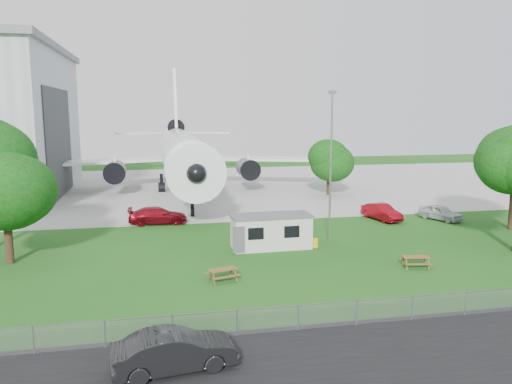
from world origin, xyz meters
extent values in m
plane|color=#2A661F|center=(0.00, 0.00, 0.00)|extent=(160.00, 160.00, 0.00)
cube|color=black|center=(0.00, -13.00, 0.01)|extent=(120.00, 8.00, 0.02)
cube|color=#B7B7B2|center=(0.00, 38.00, 0.01)|extent=(120.00, 46.00, 0.03)
cube|color=#2D3033|center=(-16.93, 33.00, 6.75)|extent=(0.16, 16.00, 12.96)
cylinder|color=white|center=(-2.00, 34.00, 5.10)|extent=(5.40, 34.00, 5.40)
cone|color=white|center=(-2.00, 15.00, 5.10)|extent=(5.40, 5.50, 5.40)
cone|color=white|center=(-2.00, 55.00, 5.90)|extent=(4.86, 9.00, 4.86)
cube|color=white|center=(-14.50, 37.20, 3.90)|extent=(21.36, 10.77, 0.36)
cube|color=white|center=(10.50, 37.20, 3.90)|extent=(21.36, 10.77, 0.36)
cube|color=white|center=(-2.00, 55.00, 11.60)|extent=(0.46, 9.96, 12.17)
cylinder|color=#515459|center=(-10.50, 33.50, 3.00)|extent=(2.50, 4.20, 2.50)
cylinder|color=#515459|center=(6.50, 33.50, 3.00)|extent=(2.50, 4.20, 2.50)
cylinder|color=#515459|center=(-2.00, 54.00, 7.90)|extent=(2.60, 4.50, 2.60)
cylinder|color=black|center=(-2.00, 18.50, 1.20)|extent=(0.36, 0.36, 2.40)
cylinder|color=black|center=(-4.80, 35.00, 1.20)|extent=(0.44, 0.44, 2.40)
cylinder|color=black|center=(0.80, 35.00, 1.20)|extent=(0.44, 0.44, 2.40)
cube|color=beige|center=(3.12, 5.35, 1.25)|extent=(6.06, 2.64, 2.50)
cube|color=#59595B|center=(3.12, 5.35, 2.56)|extent=(6.26, 2.85, 0.12)
cylinder|color=gold|center=(6.52, 4.75, 0.35)|extent=(0.50, 0.50, 0.70)
cube|color=gray|center=(0.00, -9.50, 0.00)|extent=(58.00, 0.04, 1.30)
cylinder|color=slate|center=(8.20, 6.20, 6.00)|extent=(0.16, 0.16, 12.00)
cylinder|color=#382619|center=(-15.72, 5.00, 1.42)|extent=(0.56, 0.56, 2.84)
sphere|color=#1D6415|center=(-15.72, 5.00, 4.88)|extent=(6.56, 6.56, 6.56)
cylinder|color=#382619|center=(25.71, 6.95, 1.77)|extent=(0.56, 0.56, 3.54)
cylinder|color=#382619|center=(16.05, 28.25, 1.31)|extent=(0.56, 0.56, 2.61)
sphere|color=#1D6415|center=(16.05, 28.25, 4.50)|extent=(5.86, 5.86, 5.86)
imported|color=black|center=(-5.02, -12.14, 0.84)|extent=(5.29, 2.50, 1.68)
imported|color=silver|center=(21.67, 11.84, 0.73)|extent=(3.35, 4.62, 1.46)
imported|color=maroon|center=(16.03, 12.96, 0.78)|extent=(2.58, 4.97, 1.56)
imported|color=maroon|center=(-5.47, 15.60, 0.79)|extent=(5.49, 2.32, 1.58)
camera|label=1|loc=(-5.55, -31.44, 10.50)|focal=35.00mm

